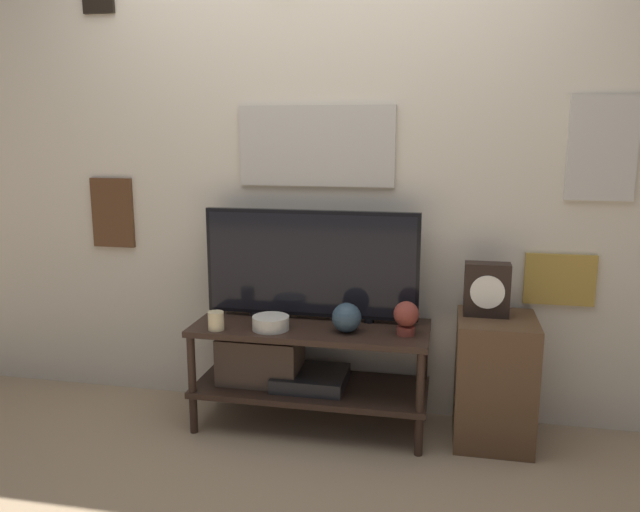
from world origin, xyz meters
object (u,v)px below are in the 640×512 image
(vase_wide_bowl, at_px, (271,323))
(decorative_bust, at_px, (406,316))
(vase_round_glass, at_px, (347,318))
(candle_jar, at_px, (216,321))
(mantel_clock, at_px, (487,289))
(television, at_px, (311,264))

(vase_wide_bowl, relative_size, decorative_bust, 1.10)
(vase_round_glass, relative_size, candle_jar, 1.58)
(vase_wide_bowl, bearing_deg, mantel_clock, 9.34)
(vase_wide_bowl, bearing_deg, television, 52.75)
(television, xyz_separation_m, decorative_bust, (0.50, -0.16, -0.20))
(mantel_clock, bearing_deg, candle_jar, -169.87)
(candle_jar, relative_size, decorative_bust, 0.55)
(television, relative_size, vase_wide_bowl, 6.08)
(decorative_bust, bearing_deg, mantel_clock, 17.87)
(candle_jar, xyz_separation_m, mantel_clock, (1.28, 0.23, 0.17))
(decorative_bust, bearing_deg, vase_wide_bowl, -175.72)
(television, height_order, candle_jar, television)
(candle_jar, bearing_deg, vase_round_glass, 8.56)
(television, bearing_deg, vase_wide_bowl, -127.25)
(decorative_bust, bearing_deg, television, 162.64)
(vase_round_glass, height_order, decorative_bust, decorative_bust)
(vase_wide_bowl, distance_m, decorative_bust, 0.66)
(vase_wide_bowl, xyz_separation_m, candle_jar, (-0.26, -0.06, 0.01))
(vase_wide_bowl, relative_size, candle_jar, 1.99)
(vase_round_glass, distance_m, mantel_clock, 0.68)
(candle_jar, distance_m, mantel_clock, 1.31)
(television, bearing_deg, decorative_bust, -17.36)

